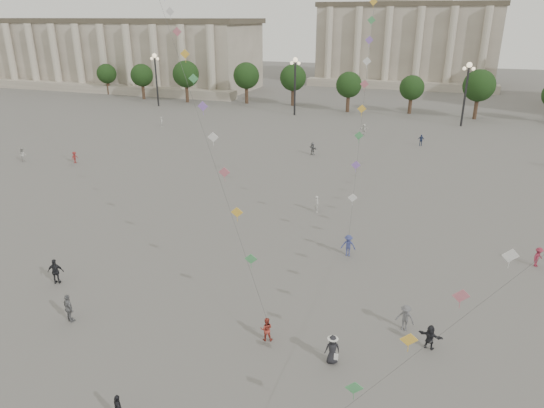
% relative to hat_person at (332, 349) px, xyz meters
% --- Properties ---
extents(ground, '(360.00, 360.00, 0.00)m').
position_rel_hat_person_xyz_m(ground, '(-7.90, -2.64, -0.89)').
color(ground, '#5B5855').
rests_on(ground, ground).
extents(hall_west, '(84.00, 26.22, 17.20)m').
position_rel_hat_person_xyz_m(hall_west, '(-82.90, 91.26, 7.54)').
color(hall_west, gray).
rests_on(hall_west, ground).
extents(hall_central, '(48.30, 34.30, 35.50)m').
position_rel_hat_person_xyz_m(hall_central, '(-7.90, 126.59, 13.34)').
color(hall_central, gray).
rests_on(hall_central, ground).
extents(tree_row, '(137.12, 5.12, 8.00)m').
position_rel_hat_person_xyz_m(tree_row, '(-7.90, 75.36, 4.50)').
color(tree_row, '#38281C').
rests_on(tree_row, ground).
extents(lamp_post_far_west, '(2.00, 0.90, 10.65)m').
position_rel_hat_person_xyz_m(lamp_post_far_west, '(-52.90, 67.36, 6.46)').
color(lamp_post_far_west, '#262628').
rests_on(lamp_post_far_west, ground).
extents(lamp_post_mid_west, '(2.00, 0.90, 10.65)m').
position_rel_hat_person_xyz_m(lamp_post_mid_west, '(-22.90, 67.36, 6.46)').
color(lamp_post_mid_west, '#262628').
rests_on(lamp_post_mid_west, ground).
extents(lamp_post_mid_east, '(2.00, 0.90, 10.65)m').
position_rel_hat_person_xyz_m(lamp_post_mid_east, '(7.10, 67.36, 6.46)').
color(lamp_post_mid_east, '#262628').
rests_on(lamp_post_mid_east, ground).
extents(person_crowd_0, '(1.02, 0.54, 1.66)m').
position_rel_hat_person_xyz_m(person_crowd_0, '(1.43, 51.03, -0.06)').
color(person_crowd_0, navy).
rests_on(person_crowd_0, ground).
extents(person_crowd_1, '(1.10, 1.02, 1.80)m').
position_rel_hat_person_xyz_m(person_crowd_1, '(-46.89, 25.23, 0.01)').
color(person_crowd_1, silver).
rests_on(person_crowd_1, ground).
extents(person_crowd_2, '(0.74, 1.05, 1.48)m').
position_rel_hat_person_xyz_m(person_crowd_2, '(-40.01, 26.82, -0.15)').
color(person_crowd_2, maroon).
rests_on(person_crowd_2, ground).
extents(person_crowd_3, '(1.45, 0.71, 1.50)m').
position_rel_hat_person_xyz_m(person_crowd_3, '(4.93, 3.05, -0.14)').
color(person_crowd_3, '#222227').
rests_on(person_crowd_3, ground).
extents(person_crowd_4, '(1.63, 1.03, 1.68)m').
position_rel_hat_person_xyz_m(person_crowd_4, '(-7.66, 55.59, -0.05)').
color(person_crowd_4, silver).
rests_on(person_crowd_4, ground).
extents(person_crowd_6, '(1.18, 0.80, 1.70)m').
position_rel_hat_person_xyz_m(person_crowd_6, '(3.43, 4.37, -0.04)').
color(person_crowd_6, '#58585C').
rests_on(person_crowd_6, ground).
extents(person_crowd_8, '(1.06, 1.15, 1.55)m').
position_rel_hat_person_xyz_m(person_crowd_8, '(12.12, 15.91, -0.11)').
color(person_crowd_8, maroon).
rests_on(person_crowd_8, ground).
extents(person_crowd_10, '(0.54, 0.68, 1.63)m').
position_rel_hat_person_xyz_m(person_crowd_10, '(-41.34, 49.90, -0.07)').
color(person_crowd_10, '#B0B1AD').
rests_on(person_crowd_10, ground).
extents(person_crowd_12, '(1.59, 1.33, 1.71)m').
position_rel_hat_person_xyz_m(person_crowd_12, '(-12.16, 40.96, -0.03)').
color(person_crowd_12, slate).
rests_on(person_crowd_12, ground).
extents(person_crowd_13, '(0.57, 0.70, 1.64)m').
position_rel_hat_person_xyz_m(person_crowd_13, '(-6.33, 20.95, -0.07)').
color(person_crowd_13, '#B7B7B3').
rests_on(person_crowd_13, ground).
extents(tourist_3, '(1.19, 0.88, 1.88)m').
position_rel_hat_person_xyz_m(tourist_3, '(-16.13, -1.68, 0.05)').
color(tourist_3, slate).
rests_on(tourist_3, ground).
extents(tourist_4, '(1.19, 0.84, 1.87)m').
position_rel_hat_person_xyz_m(tourist_4, '(-20.24, 1.75, 0.05)').
color(tourist_4, black).
rests_on(tourist_4, ground).
extents(kite_flyer_0, '(0.86, 0.76, 1.48)m').
position_rel_hat_person_xyz_m(kite_flyer_0, '(-4.05, 0.66, -0.15)').
color(kite_flyer_0, '#9F362B').
rests_on(kite_flyer_0, ground).
extents(kite_flyer_1, '(1.21, 0.77, 1.78)m').
position_rel_hat_person_xyz_m(kite_flyer_1, '(-1.69, 12.85, 0.00)').
color(kite_flyer_1, navy).
rests_on(kite_flyer_1, ground).
extents(hat_person, '(0.98, 0.85, 1.70)m').
position_rel_hat_person_xyz_m(hat_person, '(0.00, 0.00, 0.00)').
color(hat_person, black).
rests_on(hat_person, ground).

